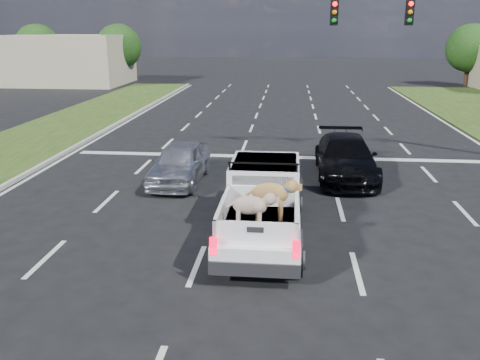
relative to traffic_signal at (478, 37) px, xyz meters
The scene contains 11 objects.
ground 13.58m from the traffic_signal, 124.43° to the right, with size 160.00×160.00×0.00m, color black.
road_markings 9.46m from the traffic_signal, 151.33° to the right, with size 17.75×60.00×0.01m.
curb_left 17.49m from the traffic_signal, 164.53° to the right, with size 0.15×60.00×0.14m, color #A49D96.
traffic_signal is the anchor object (origin of this frame).
building_left 37.37m from the traffic_signal, 136.84° to the left, with size 10.00×8.00×4.40m, color tan.
tree_far_b 41.61m from the traffic_signal, 138.60° to the left, with size 4.20×4.20×5.40m.
tree_far_c 36.01m from the traffic_signal, 130.14° to the left, with size 4.20×4.20×5.40m.
tree_far_d 28.91m from the traffic_signal, 72.25° to the left, with size 4.20×4.20×5.40m.
pickup_truck 12.20m from the traffic_signal, 130.94° to the right, with size 1.95×5.14×1.92m.
silver_sedan 12.16m from the traffic_signal, 158.08° to the right, with size 1.58×3.94×1.34m, color silver.
black_coupe 7.13m from the traffic_signal, 147.98° to the right, with size 1.98×4.87×1.41m, color black.
Camera 1 is at (0.20, -10.08, 5.06)m, focal length 38.00 mm.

